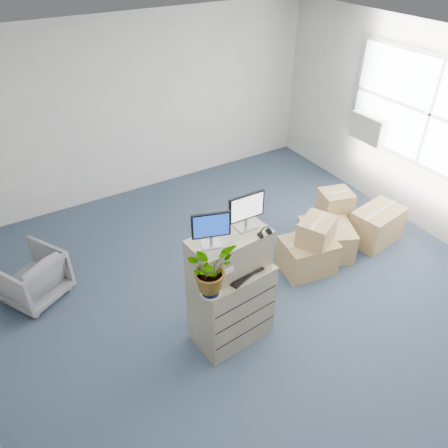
{
  "coord_description": "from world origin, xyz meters",
  "views": [
    {
      "loc": [
        -2.32,
        -2.87,
        3.89
      ],
      "look_at": [
        -0.35,
        0.4,
        1.17
      ],
      "focal_mm": 35.0,
      "sensor_mm": 36.0,
      "label": 1
    }
  ],
  "objects_px": {
    "filing_cabinet_lower": "(232,304)",
    "keyboard": "(243,273)",
    "office_chair": "(31,275)",
    "water_bottle": "(236,257)",
    "monitor_right": "(247,209)",
    "potted_plant": "(210,273)",
    "monitor_left": "(211,228)"
  },
  "relations": [
    {
      "from": "filing_cabinet_lower",
      "to": "office_chair",
      "type": "height_order",
      "value": "filing_cabinet_lower"
    },
    {
      "from": "monitor_left",
      "to": "potted_plant",
      "type": "bearing_deg",
      "value": -105.45
    },
    {
      "from": "keyboard",
      "to": "monitor_right",
      "type": "bearing_deg",
      "value": 32.58
    },
    {
      "from": "monitor_right",
      "to": "keyboard",
      "type": "distance_m",
      "value": 0.65
    },
    {
      "from": "water_bottle",
      "to": "potted_plant",
      "type": "relative_size",
      "value": 0.38
    },
    {
      "from": "filing_cabinet_lower",
      "to": "water_bottle",
      "type": "xyz_separation_m",
      "value": [
        0.07,
        0.05,
        0.59
      ]
    },
    {
      "from": "filing_cabinet_lower",
      "to": "water_bottle",
      "type": "distance_m",
      "value": 0.6
    },
    {
      "from": "monitor_left",
      "to": "keyboard",
      "type": "xyz_separation_m",
      "value": [
        0.29,
        -0.11,
        -0.6
      ]
    },
    {
      "from": "water_bottle",
      "to": "filing_cabinet_lower",
      "type": "bearing_deg",
      "value": -144.62
    },
    {
      "from": "keyboard",
      "to": "office_chair",
      "type": "distance_m",
      "value": 2.68
    },
    {
      "from": "monitor_left",
      "to": "office_chair",
      "type": "xyz_separation_m",
      "value": [
        -1.53,
        1.75,
        -1.22
      ]
    },
    {
      "from": "keyboard",
      "to": "water_bottle",
      "type": "height_order",
      "value": "water_bottle"
    },
    {
      "from": "monitor_left",
      "to": "monitor_right",
      "type": "height_order",
      "value": "monitor_right"
    },
    {
      "from": "filing_cabinet_lower",
      "to": "monitor_right",
      "type": "height_order",
      "value": "monitor_right"
    },
    {
      "from": "monitor_right",
      "to": "keyboard",
      "type": "xyz_separation_m",
      "value": [
        -0.14,
        -0.18,
        -0.61
      ]
    },
    {
      "from": "monitor_right",
      "to": "potted_plant",
      "type": "bearing_deg",
      "value": -154.13
    },
    {
      "from": "monitor_left",
      "to": "keyboard",
      "type": "distance_m",
      "value": 0.68
    },
    {
      "from": "filing_cabinet_lower",
      "to": "office_chair",
      "type": "distance_m",
      "value": 2.49
    },
    {
      "from": "monitor_right",
      "to": "office_chair",
      "type": "xyz_separation_m",
      "value": [
        -1.96,
        1.68,
        -1.23
      ]
    },
    {
      "from": "water_bottle",
      "to": "potted_plant",
      "type": "xyz_separation_m",
      "value": [
        -0.42,
        -0.23,
        0.15
      ]
    },
    {
      "from": "filing_cabinet_lower",
      "to": "monitor_left",
      "type": "bearing_deg",
      "value": 170.99
    },
    {
      "from": "monitor_right",
      "to": "office_chair",
      "type": "relative_size",
      "value": 0.56
    },
    {
      "from": "keyboard",
      "to": "monitor_left",
      "type": "bearing_deg",
      "value": 139.83
    },
    {
      "from": "filing_cabinet_lower",
      "to": "water_bottle",
      "type": "height_order",
      "value": "water_bottle"
    },
    {
      "from": "monitor_left",
      "to": "keyboard",
      "type": "relative_size",
      "value": 0.82
    },
    {
      "from": "filing_cabinet_lower",
      "to": "keyboard",
      "type": "relative_size",
      "value": 2.18
    },
    {
      "from": "monitor_right",
      "to": "potted_plant",
      "type": "relative_size",
      "value": 0.65
    },
    {
      "from": "monitor_left",
      "to": "water_bottle",
      "type": "bearing_deg",
      "value": 25.11
    },
    {
      "from": "monitor_right",
      "to": "office_chair",
      "type": "distance_m",
      "value": 2.86
    },
    {
      "from": "water_bottle",
      "to": "potted_plant",
      "type": "distance_m",
      "value": 0.5
    },
    {
      "from": "monitor_left",
      "to": "water_bottle",
      "type": "height_order",
      "value": "monitor_left"
    },
    {
      "from": "monitor_right",
      "to": "keyboard",
      "type": "height_order",
      "value": "monitor_right"
    }
  ]
}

